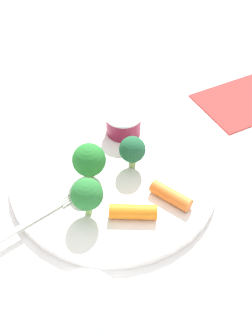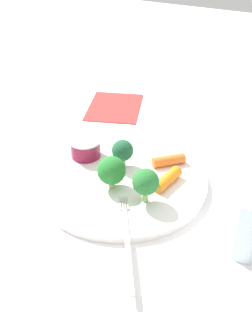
{
  "view_description": "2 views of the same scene",
  "coord_description": "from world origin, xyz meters",
  "views": [
    {
      "loc": [
        -0.04,
        -0.37,
        0.41
      ],
      "look_at": [
        0.02,
        -0.0,
        0.02
      ],
      "focal_mm": 44.38,
      "sensor_mm": 36.0,
      "label": 1
    },
    {
      "loc": [
        -0.44,
        -0.23,
        0.38
      ],
      "look_at": [
        0.0,
        -0.01,
        0.03
      ],
      "focal_mm": 41.39,
      "sensor_mm": 36.0,
      "label": 2
    }
  ],
  "objects": [
    {
      "name": "ground_plane",
      "position": [
        0.0,
        0.0,
        0.0
      ],
      "size": [
        2.4,
        2.4,
        0.0
      ],
      "primitive_type": "plane",
      "color": "white"
    },
    {
      "name": "plate",
      "position": [
        0.0,
        0.0,
        0.01
      ],
      "size": [
        0.27,
        0.27,
        0.01
      ],
      "primitive_type": "cylinder",
      "color": "white",
      "rests_on": "ground_plane"
    },
    {
      "name": "sauce_cup",
      "position": [
        0.02,
        0.08,
        0.03
      ],
      "size": [
        0.05,
        0.05,
        0.03
      ],
      "color": "maroon",
      "rests_on": "plate"
    },
    {
      "name": "broccoli_floret_0",
      "position": [
        0.03,
        0.01,
        0.04
      ],
      "size": [
        0.03,
        0.03,
        0.05
      ],
      "color": "#8FAE67",
      "rests_on": "plate"
    },
    {
      "name": "broccoli_floret_1",
      "position": [
        -0.03,
        0.0,
        0.04
      ],
      "size": [
        0.04,
        0.04,
        0.05
      ],
      "color": "#97AD71",
      "rests_on": "plate"
    },
    {
      "name": "broccoli_floret_2",
      "position": [
        -0.04,
        -0.06,
        0.05
      ],
      "size": [
        0.04,
        0.04,
        0.05
      ],
      "color": "#90C264",
      "rests_on": "plate"
    },
    {
      "name": "carrot_stick_0",
      "position": [
        0.06,
        -0.05,
        0.02
      ],
      "size": [
        0.05,
        0.05,
        0.02
      ],
      "primitive_type": "cylinder",
      "rotation": [
        1.57,
        0.0,
        3.9
      ],
      "color": "orange",
      "rests_on": "plate"
    },
    {
      "name": "carrot_stick_1",
      "position": [
        0.01,
        -0.07,
        0.02
      ],
      "size": [
        0.06,
        0.03,
        0.02
      ],
      "primitive_type": "cylinder",
      "rotation": [
        1.57,
        0.0,
        1.39
      ],
      "color": "orange",
      "rests_on": "plate"
    },
    {
      "name": "fork",
      "position": [
        -0.12,
        -0.07,
        0.01
      ],
      "size": [
        0.15,
        0.1,
        0.0
      ],
      "color": "beige",
      "rests_on": "plate"
    },
    {
      "name": "drinking_glass",
      "position": [
        -0.05,
        -0.21,
        0.04
      ],
      "size": [
        0.06,
        0.06,
        0.09
      ],
      "primitive_type": "cylinder",
      "color": "silver",
      "rests_on": "ground_plane"
    },
    {
      "name": "napkin",
      "position": [
        0.23,
        0.14,
        0.0
      ],
      "size": [
        0.17,
        0.15,
        0.0
      ],
      "primitive_type": "cube",
      "rotation": [
        0.0,
        0.0,
        0.33
      ],
      "color": "#AF3230",
      "rests_on": "ground_plane"
    }
  ]
}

